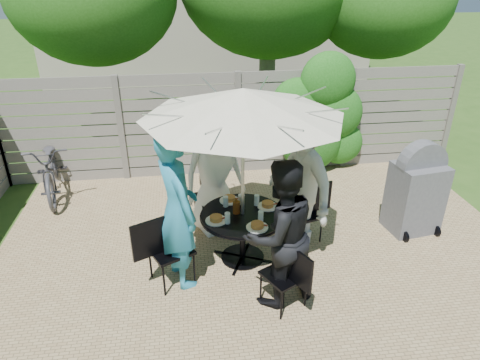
{
  "coord_description": "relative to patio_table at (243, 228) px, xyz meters",
  "views": [
    {
      "loc": [
        -0.93,
        -4.08,
        3.42
      ],
      "look_at": [
        -0.29,
        0.59,
        1.05
      ],
      "focal_mm": 32.0,
      "sensor_mm": 36.0,
      "label": 1
    }
  ],
  "objects": [
    {
      "name": "patio_table",
      "position": [
        0.0,
        0.0,
        0.0
      ],
      "size": [
        1.33,
        1.33,
        0.68
      ],
      "rotation": [
        0.0,
        0.0,
        0.35
      ],
      "color": "black",
      "rests_on": "ground"
    },
    {
      "name": "umbrella",
      "position": [
        -0.0,
        0.0,
        1.61
      ],
      "size": [
        2.97,
        2.97,
        2.25
      ],
      "rotation": [
        0.0,
        0.0,
        0.35
      ],
      "color": "silver",
      "rests_on": "ground"
    },
    {
      "name": "chair_back",
      "position": [
        -0.33,
        0.91,
        -0.21
      ],
      "size": [
        0.54,
        0.69,
        0.9
      ],
      "rotation": [
        0.0,
        0.0,
        5.02
      ],
      "color": "black",
      "rests_on": "ground"
    },
    {
      "name": "person_back",
      "position": [
        -0.29,
        0.78,
        0.4
      ],
      "size": [
        1.0,
        0.82,
        1.76
      ],
      "primitive_type": "imported",
      "rotation": [
        0.0,
        0.0,
        6.63
      ],
      "color": "white",
      "rests_on": "ground"
    },
    {
      "name": "chair_left",
      "position": [
        -0.91,
        -0.33,
        -0.2
      ],
      "size": [
        0.71,
        0.6,
        0.93
      ],
      "rotation": [
        0.0,
        0.0,
        6.73
      ],
      "color": "black",
      "rests_on": "ground"
    },
    {
      "name": "person_left",
      "position": [
        -0.78,
        -0.29,
        0.5
      ],
      "size": [
        0.68,
        0.82,
        1.94
      ],
      "primitive_type": "imported",
      "rotation": [
        0.0,
        0.0,
        8.2
      ],
      "color": "teal",
      "rests_on": "ground"
    },
    {
      "name": "chair_front",
      "position": [
        0.33,
        -0.9,
        -0.22
      ],
      "size": [
        0.55,
        0.64,
        0.85
      ],
      "rotation": [
        0.0,
        0.0,
        2.06
      ],
      "color": "black",
      "rests_on": "ground"
    },
    {
      "name": "person_front",
      "position": [
        0.29,
        -0.78,
        0.39
      ],
      "size": [
        1.01,
        0.9,
        1.73
      ],
      "primitive_type": "imported",
      "rotation": [
        0.0,
        0.0,
        3.49
      ],
      "color": "black",
      "rests_on": "ground"
    },
    {
      "name": "chair_right",
      "position": [
        0.91,
        0.33,
        -0.23
      ],
      "size": [
        0.63,
        0.49,
        0.83
      ],
      "rotation": [
        0.0,
        0.0,
        3.41
      ],
      "color": "black",
      "rests_on": "ground"
    },
    {
      "name": "person_right",
      "position": [
        0.78,
        0.29,
        0.48
      ],
      "size": [
        1.09,
        1.4,
        1.91
      ],
      "primitive_type": "imported",
      "rotation": [
        0.0,
        0.0,
        5.06
      ],
      "color": "beige",
      "rests_on": "ground"
    },
    {
      "name": "plate_back",
      "position": [
        -0.12,
        0.34,
        0.23
      ],
      "size": [
        0.26,
        0.26,
        0.06
      ],
      "color": "white",
      "rests_on": "patio_table"
    },
    {
      "name": "plate_left",
      "position": [
        -0.34,
        -0.12,
        0.23
      ],
      "size": [
        0.26,
        0.26,
        0.06
      ],
      "color": "white",
      "rests_on": "patio_table"
    },
    {
      "name": "plate_front",
      "position": [
        0.12,
        -0.34,
        0.23
      ],
      "size": [
        0.26,
        0.26,
        0.06
      ],
      "color": "white",
      "rests_on": "patio_table"
    },
    {
      "name": "plate_right",
      "position": [
        0.34,
        0.12,
        0.23
      ],
      "size": [
        0.26,
        0.26,
        0.06
      ],
      "color": "white",
      "rests_on": "patio_table"
    },
    {
      "name": "glass_back",
      "position": [
        -0.19,
        0.21,
        0.28
      ],
      "size": [
        0.07,
        0.07,
        0.14
      ],
      "primitive_type": "cylinder",
      "color": "silver",
      "rests_on": "patio_table"
    },
    {
      "name": "glass_left",
      "position": [
        -0.21,
        -0.19,
        0.28
      ],
      "size": [
        0.07,
        0.07,
        0.14
      ],
      "primitive_type": "cylinder",
      "color": "silver",
      "rests_on": "patio_table"
    },
    {
      "name": "glass_front",
      "position": [
        0.19,
        -0.21,
        0.28
      ],
      "size": [
        0.07,
        0.07,
        0.14
      ],
      "primitive_type": "cylinder",
      "color": "silver",
      "rests_on": "patio_table"
    },
    {
      "name": "glass_right",
      "position": [
        0.21,
        0.19,
        0.28
      ],
      "size": [
        0.07,
        0.07,
        0.14
      ],
      "primitive_type": "cylinder",
      "color": "silver",
      "rests_on": "patio_table"
    },
    {
      "name": "syrup_jug",
      "position": [
        -0.07,
        0.03,
        0.29
      ],
      "size": [
        0.09,
        0.09,
        0.16
      ],
      "primitive_type": "cylinder",
      "color": "#59280C",
      "rests_on": "patio_table"
    },
    {
      "name": "coffee_cup",
      "position": [
        0.02,
        0.24,
        0.27
      ],
      "size": [
        0.08,
        0.08,
        0.12
      ],
      "primitive_type": "cylinder",
      "color": "#C6B293",
      "rests_on": "patio_table"
    },
    {
      "name": "bicycle",
      "position": [
        -2.83,
        2.21,
        0.0
      ],
      "size": [
        0.97,
        1.91,
        0.96
      ],
      "primitive_type": "imported",
      "rotation": [
        0.0,
        0.0,
        0.19
      ],
      "color": "#333338",
      "rests_on": "ground"
    },
    {
      "name": "bbq_grill",
      "position": [
        2.48,
        0.36,
        0.14
      ],
      "size": [
        0.73,
        0.6,
        1.36
      ],
      "rotation": [
        0.0,
        0.0,
        0.14
      ],
      "color": "#59595E",
      "rests_on": "ground"
    }
  ]
}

